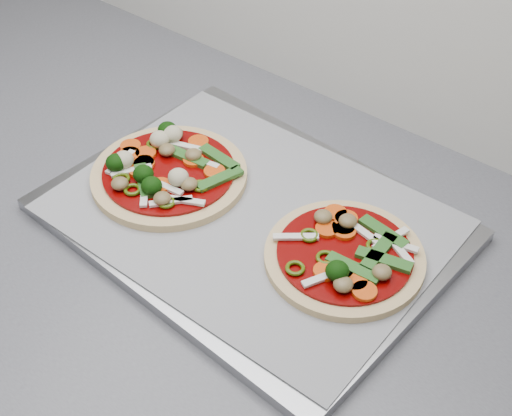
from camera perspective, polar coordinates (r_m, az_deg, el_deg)
The scene contains 6 objects.
base_cabinet at distance 1.21m, azimuth -5.75°, elevation -16.07°, with size 3.60×0.60×0.86m, color silver.
countertop at distance 0.86m, azimuth -7.79°, elevation -0.20°, with size 3.60×0.60×0.04m, color slate.
baking_tray at distance 0.80m, azimuth -0.46°, elevation -0.94°, with size 0.43×0.32×0.01m, color gray.
parchment at distance 0.79m, azimuth -0.46°, elevation -0.52°, with size 0.41×0.30×0.00m, color gray.
pizza_left at distance 0.84m, azimuth -7.18°, elevation 2.98°, with size 0.23×0.23×0.03m.
pizza_right at distance 0.74m, azimuth 7.18°, elevation -3.77°, with size 0.20×0.20×0.03m.
Camera 1 is at (0.48, 0.89, 1.46)m, focal length 50.00 mm.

